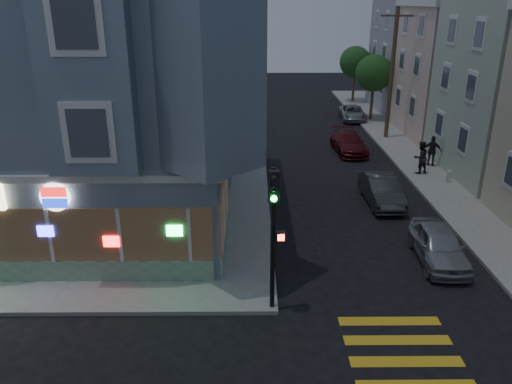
{
  "coord_description": "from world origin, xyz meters",
  "views": [
    {
      "loc": [
        2.17,
        -11.59,
        9.5
      ],
      "look_at": [
        2.31,
        5.62,
        2.88
      ],
      "focal_mm": 35.0,
      "sensor_mm": 36.0,
      "label": 1
    }
  ],
  "objects_px": {
    "parked_car_a": "(439,245)",
    "street_tree_near": "(374,73)",
    "pedestrian_b": "(432,151)",
    "utility_pole": "(392,72)",
    "parked_car_d": "(353,113)",
    "street_tree_far": "(355,62)",
    "traffic_signal": "(274,217)",
    "fire_hydrant": "(449,176)",
    "pedestrian_a": "(421,157)",
    "parked_car_b": "(382,190)",
    "parked_car_c": "(349,143)"
  },
  "relations": [
    {
      "from": "pedestrian_a",
      "to": "parked_car_a",
      "type": "xyz_separation_m",
      "value": [
        -2.48,
        -10.17,
        -0.4
      ]
    },
    {
      "from": "street_tree_far",
      "to": "parked_car_d",
      "type": "relative_size",
      "value": 1.24
    },
    {
      "from": "street_tree_near",
      "to": "parked_car_a",
      "type": "distance_m",
      "value": 24.82
    },
    {
      "from": "street_tree_near",
      "to": "fire_hydrant",
      "type": "bearing_deg",
      "value": -87.1
    },
    {
      "from": "parked_car_c",
      "to": "parked_car_d",
      "type": "bearing_deg",
      "value": 74.45
    },
    {
      "from": "parked_car_d",
      "to": "traffic_signal",
      "type": "bearing_deg",
      "value": -103.66
    },
    {
      "from": "street_tree_near",
      "to": "parked_car_a",
      "type": "xyz_separation_m",
      "value": [
        -2.84,
        -24.44,
        -3.25
      ]
    },
    {
      "from": "parked_car_c",
      "to": "parked_car_d",
      "type": "relative_size",
      "value": 1.06
    },
    {
      "from": "pedestrian_a",
      "to": "parked_car_a",
      "type": "relative_size",
      "value": 0.46
    },
    {
      "from": "parked_car_a",
      "to": "fire_hydrant",
      "type": "relative_size",
      "value": 5.87
    },
    {
      "from": "parked_car_a",
      "to": "parked_car_b",
      "type": "relative_size",
      "value": 0.96
    },
    {
      "from": "street_tree_far",
      "to": "parked_car_b",
      "type": "height_order",
      "value": "street_tree_far"
    },
    {
      "from": "street_tree_far",
      "to": "fire_hydrant",
      "type": "bearing_deg",
      "value": -88.07
    },
    {
      "from": "fire_hydrant",
      "to": "utility_pole",
      "type": "bearing_deg",
      "value": 95.84
    },
    {
      "from": "pedestrian_b",
      "to": "street_tree_near",
      "type": "bearing_deg",
      "value": -66.64
    },
    {
      "from": "parked_car_a",
      "to": "fire_hydrant",
      "type": "xyz_separation_m",
      "value": [
        3.64,
        8.66,
        -0.18
      ]
    },
    {
      "from": "street_tree_near",
      "to": "parked_car_b",
      "type": "bearing_deg",
      "value": -101.02
    },
    {
      "from": "parked_car_b",
      "to": "fire_hydrant",
      "type": "xyz_separation_m",
      "value": [
        4.4,
        2.71,
        -0.18
      ]
    },
    {
      "from": "pedestrian_a",
      "to": "parked_car_b",
      "type": "distance_m",
      "value": 5.34
    },
    {
      "from": "fire_hydrant",
      "to": "pedestrian_a",
      "type": "bearing_deg",
      "value": 127.51
    },
    {
      "from": "street_tree_near",
      "to": "traffic_signal",
      "type": "distance_m",
      "value": 29.36
    },
    {
      "from": "parked_car_a",
      "to": "street_tree_far",
      "type": "bearing_deg",
      "value": 88.31
    },
    {
      "from": "parked_car_a",
      "to": "street_tree_near",
      "type": "bearing_deg",
      "value": 86.68
    },
    {
      "from": "utility_pole",
      "to": "fire_hydrant",
      "type": "distance_m",
      "value": 10.72
    },
    {
      "from": "pedestrian_b",
      "to": "pedestrian_a",
      "type": "bearing_deg",
      "value": 70.39
    },
    {
      "from": "pedestrian_b",
      "to": "traffic_signal",
      "type": "relative_size",
      "value": 0.38
    },
    {
      "from": "street_tree_far",
      "to": "traffic_signal",
      "type": "height_order",
      "value": "street_tree_far"
    },
    {
      "from": "parked_car_a",
      "to": "traffic_signal",
      "type": "xyz_separation_m",
      "value": [
        -6.54,
        -3.38,
        2.69
      ]
    },
    {
      "from": "utility_pole",
      "to": "street_tree_near",
      "type": "xyz_separation_m",
      "value": [
        0.2,
        6.0,
        -0.86
      ]
    },
    {
      "from": "parked_car_a",
      "to": "pedestrian_b",
      "type": "bearing_deg",
      "value": 75.86
    },
    {
      "from": "street_tree_near",
      "to": "parked_car_c",
      "type": "distance_m",
      "value": 10.69
    },
    {
      "from": "pedestrian_b",
      "to": "parked_car_d",
      "type": "height_order",
      "value": "pedestrian_b"
    },
    {
      "from": "street_tree_near",
      "to": "pedestrian_a",
      "type": "relative_size",
      "value": 2.82
    },
    {
      "from": "traffic_signal",
      "to": "parked_car_d",
      "type": "bearing_deg",
      "value": 65.15
    },
    {
      "from": "street_tree_far",
      "to": "traffic_signal",
      "type": "relative_size",
      "value": 1.11
    },
    {
      "from": "street_tree_near",
      "to": "parked_car_d",
      "type": "bearing_deg",
      "value": 173.48
    },
    {
      "from": "parked_car_b",
      "to": "pedestrian_b",
      "type": "bearing_deg",
      "value": 50.95
    },
    {
      "from": "traffic_signal",
      "to": "fire_hydrant",
      "type": "relative_size",
      "value": 6.93
    },
    {
      "from": "street_tree_far",
      "to": "parked_car_a",
      "type": "xyz_separation_m",
      "value": [
        -2.84,
        -32.44,
        -3.25
      ]
    },
    {
      "from": "utility_pole",
      "to": "street_tree_far",
      "type": "xyz_separation_m",
      "value": [
        0.2,
        14.0,
        -0.86
      ]
    },
    {
      "from": "pedestrian_b",
      "to": "parked_car_b",
      "type": "distance_m",
      "value": 7.16
    },
    {
      "from": "street_tree_near",
      "to": "pedestrian_b",
      "type": "bearing_deg",
      "value": -86.44
    },
    {
      "from": "pedestrian_a",
      "to": "parked_car_b",
      "type": "height_order",
      "value": "pedestrian_a"
    },
    {
      "from": "street_tree_far",
      "to": "parked_car_c",
      "type": "distance_m",
      "value": 18.18
    },
    {
      "from": "parked_car_c",
      "to": "parked_car_b",
      "type": "bearing_deg",
      "value": -93.31
    },
    {
      "from": "parked_car_c",
      "to": "traffic_signal",
      "type": "height_order",
      "value": "traffic_signal"
    },
    {
      "from": "pedestrian_b",
      "to": "traffic_signal",
      "type": "bearing_deg",
      "value": 75.57
    },
    {
      "from": "parked_car_c",
      "to": "parked_car_d",
      "type": "distance_m",
      "value": 9.91
    },
    {
      "from": "parked_car_a",
      "to": "parked_car_c",
      "type": "xyz_separation_m",
      "value": [
        -0.76,
        14.92,
        -0.03
      ]
    },
    {
      "from": "pedestrian_b",
      "to": "fire_hydrant",
      "type": "distance_m",
      "value": 2.98
    }
  ]
}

